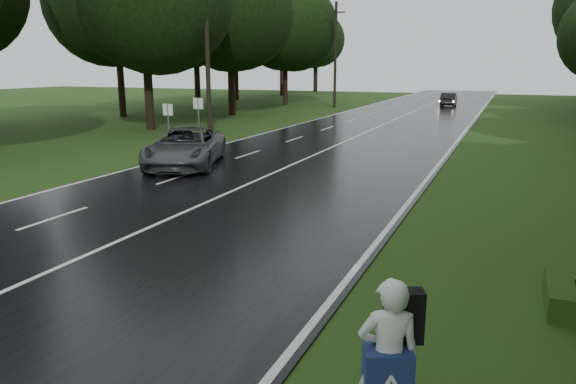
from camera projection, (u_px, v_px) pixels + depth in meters
name	position (u px, v px, depth m)	size (l,w,h in m)	color
ground	(87.00, 257.00, 12.07)	(160.00, 160.00, 0.00)	#234213
road	(344.00, 142.00, 30.05)	(12.00, 140.00, 0.04)	black
lane_center	(344.00, 142.00, 30.05)	(0.12, 140.00, 0.01)	silver
grey_car	(185.00, 147.00, 22.59)	(2.67, 5.80, 1.61)	#46494B
far_car	(449.00, 99.00, 56.65)	(1.48, 4.23, 1.39)	black
hitchhiker	(389.00, 364.00, 6.06)	(0.83, 0.80, 1.93)	silver
utility_pole_mid	(210.00, 136.00, 33.04)	(1.80, 0.28, 10.68)	black
utility_pole_far	(334.00, 107.00, 55.56)	(1.80, 0.28, 10.39)	black
road_sign_a	(170.00, 151.00, 27.03)	(0.56, 0.10, 2.35)	white
road_sign_b	(200.00, 144.00, 29.56)	(0.60, 0.10, 2.50)	white
tree_left_d	(151.00, 130.00, 36.08)	(9.20, 9.20, 14.38)	black
tree_left_e	(232.00, 115.00, 47.11)	(9.42, 9.42, 14.72)	black
tree_left_f	(285.00, 105.00, 59.11)	(9.06, 9.06, 14.16)	black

